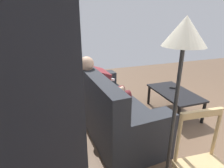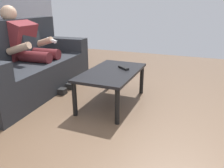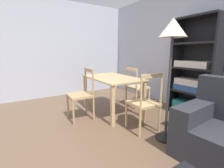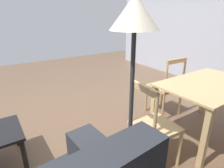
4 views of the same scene
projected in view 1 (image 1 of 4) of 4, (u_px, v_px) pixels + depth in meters
name	position (u px, v px, depth m)	size (l,w,h in m)	color
couch	(108.00, 107.00, 2.90)	(2.02, 0.96, 0.95)	#282B30
person_lounging	(105.00, 90.00, 2.92)	(0.61, 0.96, 1.13)	maroon
coffee_table	(175.00, 95.00, 3.32)	(0.99, 0.56, 0.40)	black
tv_remote	(174.00, 88.00, 3.45)	(0.05, 0.17, 0.02)	black
floor_lamp	(183.00, 50.00, 1.54)	(0.36, 0.36, 1.68)	black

